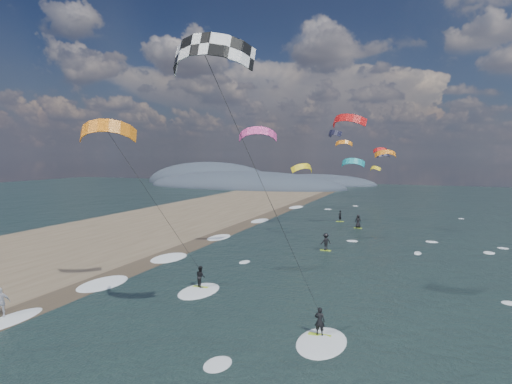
% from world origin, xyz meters
% --- Properties ---
extents(ground, '(260.00, 260.00, 0.00)m').
position_xyz_m(ground, '(0.00, 0.00, 0.00)').
color(ground, black).
rests_on(ground, ground).
extents(sand_strip, '(26.00, 240.00, 0.00)m').
position_xyz_m(sand_strip, '(-24.00, 10.00, 0.00)').
color(sand_strip, brown).
rests_on(sand_strip, ground).
extents(wet_sand_strip, '(3.00, 240.00, 0.00)m').
position_xyz_m(wet_sand_strip, '(-12.00, 10.00, 0.00)').
color(wet_sand_strip, '#382D23').
rests_on(wet_sand_strip, ground).
extents(coastal_hills, '(80.00, 41.00, 15.00)m').
position_xyz_m(coastal_hills, '(-44.84, 107.86, 0.00)').
color(coastal_hills, '#3D4756').
rests_on(coastal_hills, ground).
extents(kitesurfer_near_a, '(7.53, 8.22, 15.69)m').
position_xyz_m(kitesurfer_near_a, '(3.33, -2.10, 11.61)').
color(kitesurfer_near_a, '#AEDE27').
rests_on(kitesurfer_near_a, ground).
extents(kitesurfer_near_b, '(7.02, 8.80, 12.95)m').
position_xyz_m(kitesurfer_near_b, '(-6.21, 3.71, 8.14)').
color(kitesurfer_near_b, '#AEDE27').
rests_on(kitesurfer_near_b, ground).
extents(far_kitesurfers, '(4.45, 20.93, 1.85)m').
position_xyz_m(far_kitesurfers, '(2.29, 31.89, 0.91)').
color(far_kitesurfers, '#AEDE27').
rests_on(far_kitesurfers, ground).
extents(bg_kite_field, '(12.99, 78.28, 8.16)m').
position_xyz_m(bg_kite_field, '(0.49, 51.74, 11.15)').
color(bg_kite_field, '#D83F8C').
rests_on(bg_kite_field, ground).
extents(shoreline_surf, '(2.40, 79.40, 0.11)m').
position_xyz_m(shoreline_surf, '(-10.80, 14.75, 0.00)').
color(shoreline_surf, white).
rests_on(shoreline_surf, ground).
extents(beach_walker, '(1.07, 1.11, 1.85)m').
position_xyz_m(beach_walker, '(-12.50, -1.79, 0.93)').
color(beach_walker, silver).
rests_on(beach_walker, ground).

